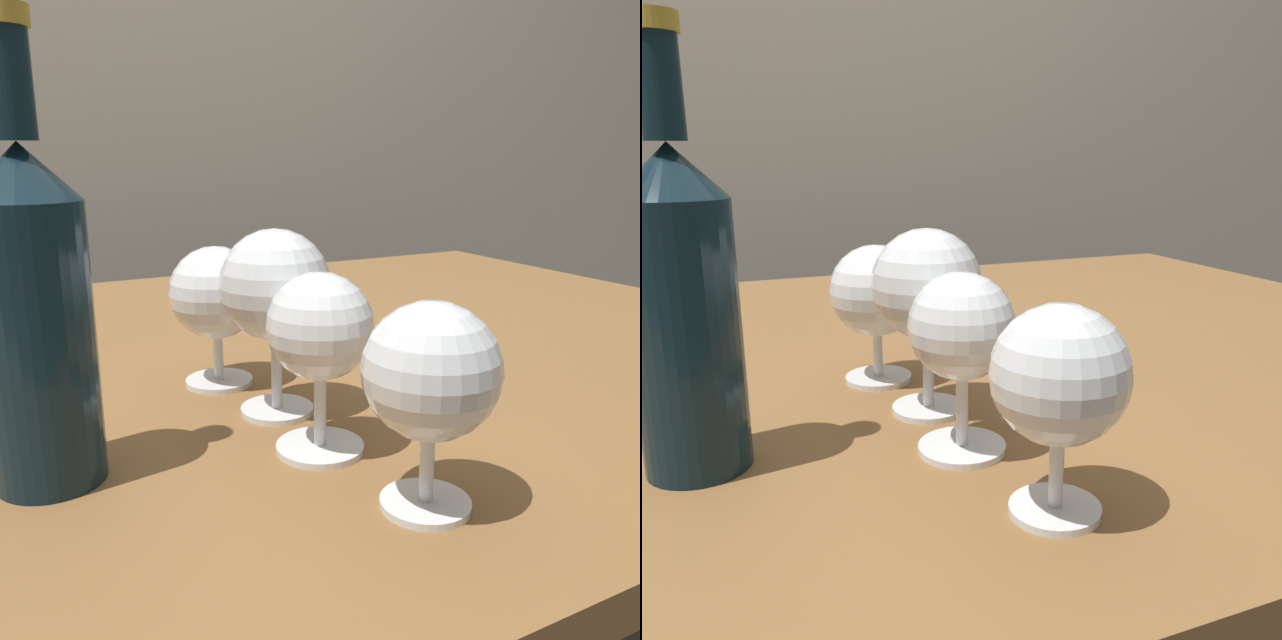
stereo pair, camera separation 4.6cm
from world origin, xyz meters
TOP-DOWN VIEW (x-y plane):
  - dining_table at (0.00, 0.00)m, footprint 1.49×0.94m
  - wine_glass_rose at (0.04, -0.36)m, footprint 0.08×0.08m
  - wine_glass_pinot at (0.02, -0.26)m, footprint 0.08×0.08m
  - wine_glass_port at (0.02, -0.18)m, footprint 0.09×0.09m
  - wine_glass_merlot at (-0.00, -0.09)m, footprint 0.09×0.09m
  - wine_bottle at (-0.16, -0.21)m, footprint 0.07×0.07m

SIDE VIEW (x-z plane):
  - dining_table at x=0.00m, z-range 0.28..1.00m
  - wine_glass_merlot at x=0.00m, z-range 0.74..0.87m
  - wine_glass_rose at x=0.04m, z-range 0.74..0.87m
  - wine_glass_pinot at x=0.02m, z-range 0.74..0.88m
  - wine_glass_port at x=0.02m, z-range 0.75..0.90m
  - wine_bottle at x=-0.16m, z-range 0.69..0.98m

